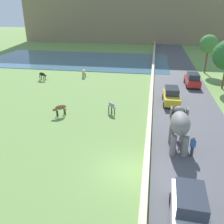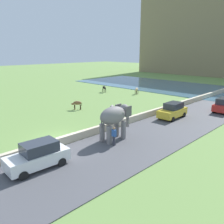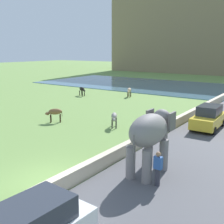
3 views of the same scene
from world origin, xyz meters
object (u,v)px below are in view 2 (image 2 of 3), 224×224
Objects in this scene: elephant at (115,117)px; car_yellow at (173,111)px; car_red at (224,105)px; cow_black at (104,88)px; cow_brown at (77,103)px; cow_grey at (112,108)px; person_beside_elephant at (114,136)px; cow_tan at (137,89)px; car_white at (38,156)px.

car_yellow is (-0.00, 9.46, -1.14)m from elephant.
car_red reaches higher than cow_black.
cow_grey is at bearing 17.47° from cow_brown.
car_yellow is at bearing 25.68° from cow_brown.
car_yellow is 1.00× the size of car_red.
cow_black is at bearing 160.84° from car_yellow.
person_beside_elephant is 1.30× the size of cow_brown.
person_beside_elephant reaches higher than cow_black.
cow_tan is at bearing 172.70° from car_red.
car_yellow reaches higher than cow_grey.
person_beside_elephant is 17.68m from car_red.
car_red reaches higher than person_beside_elephant.
car_white is (-3.15, -23.65, 0.00)m from car_red.
cow_black is (-18.11, 6.29, -0.06)m from car_yellow.
car_white is 28.60m from cow_tan.
car_yellow is at bearing 90.01° from car_white.
car_white is at bearing -89.99° from car_yellow.
cow_tan is (-12.62, 25.67, -0.06)m from car_white.
car_red is (2.21, 17.55, 0.03)m from person_beside_elephant.
car_yellow reaches higher than cow_tan.
car_yellow is 16.62m from car_white.
elephant is 0.85× the size of car_white.
elephant is 16.82m from car_red.
car_white is at bearing -98.75° from person_beside_elephant.
cow_brown is 13.59m from cow_black.
elephant is at bearing -41.01° from cow_black.
car_white is at bearing -89.97° from elephant.
elephant is at bearing -55.71° from cow_tan.
car_white is at bearing -64.76° from cow_grey.
person_beside_elephant is 1.22× the size of cow_grey.
cow_brown is (-10.98, -5.28, -0.06)m from car_yellow.
cow_tan is at bearing 26.60° from cow_black.
cow_black is (-19.06, 16.81, -0.04)m from person_beside_elephant.
car_white reaches higher than cow_grey.
cow_tan is (-12.62, 9.04, -0.06)m from car_yellow.
elephant is 2.47× the size of cow_tan.
cow_grey is 0.95× the size of cow_tan.
car_red reaches higher than cow_brown.
car_yellow is 19.17m from cow_black.
elephant reaches higher than cow_black.
person_beside_elephant is at bearing -97.18° from car_red.
car_red is at bearing 41.04° from cow_brown.
cow_black is (-18.11, 15.75, -1.20)m from elephant.
cow_black is at bearing 128.33° from car_white.
car_red is 15.90m from cow_tan.
car_yellow is at bearing 90.00° from elephant.
car_yellow is at bearing -114.17° from car_red.
car_yellow is 7.70m from car_red.
cow_brown is 0.89× the size of cow_black.
elephant is at bearing -90.00° from car_yellow.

